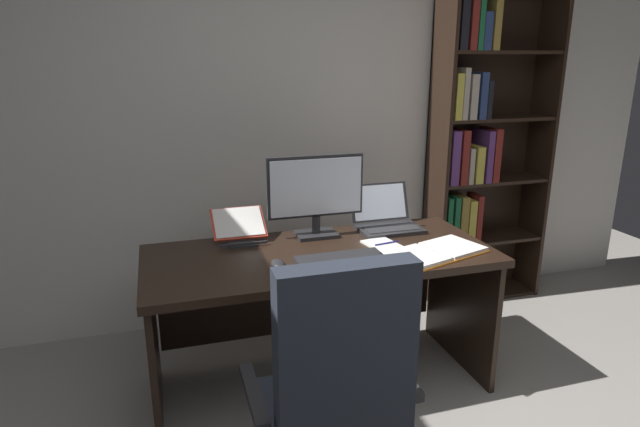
{
  "coord_description": "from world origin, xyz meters",
  "views": [
    {
      "loc": [
        -0.92,
        -1.04,
        1.69
      ],
      "look_at": [
        -0.2,
        1.3,
        0.96
      ],
      "focal_mm": 30.14,
      "sensor_mm": 36.0,
      "label": 1
    }
  ],
  "objects_px": {
    "office_chair": "(335,411)",
    "monitor": "(316,195)",
    "computer_mouse": "(278,264)",
    "reading_stand_with_book": "(239,227)",
    "laptop": "(386,220)",
    "notepad": "(383,245)",
    "keyboard": "(340,259)",
    "desk": "(316,283)",
    "bookshelf": "(476,154)",
    "pen": "(387,243)",
    "open_binder": "(434,252)"
  },
  "relations": [
    {
      "from": "laptop",
      "to": "reading_stand_with_book",
      "type": "height_order",
      "value": "laptop"
    },
    {
      "from": "laptop",
      "to": "reading_stand_with_book",
      "type": "distance_m",
      "value": 0.82
    },
    {
      "from": "keyboard",
      "to": "open_binder",
      "type": "bearing_deg",
      "value": -6.03
    },
    {
      "from": "office_chair",
      "to": "laptop",
      "type": "distance_m",
      "value": 1.31
    },
    {
      "from": "bookshelf",
      "to": "keyboard",
      "type": "relative_size",
      "value": 5.1
    },
    {
      "from": "keyboard",
      "to": "notepad",
      "type": "bearing_deg",
      "value": 26.01
    },
    {
      "from": "laptop",
      "to": "pen",
      "type": "xyz_separation_m",
      "value": [
        -0.11,
        -0.27,
        -0.04
      ]
    },
    {
      "from": "bookshelf",
      "to": "notepad",
      "type": "xyz_separation_m",
      "value": [
        -1.0,
        -0.75,
        -0.29
      ]
    },
    {
      "from": "bookshelf",
      "to": "open_binder",
      "type": "distance_m",
      "value": 1.27
    },
    {
      "from": "pen",
      "to": "computer_mouse",
      "type": "bearing_deg",
      "value": -167.1
    },
    {
      "from": "laptop",
      "to": "notepad",
      "type": "height_order",
      "value": "laptop"
    },
    {
      "from": "office_chair",
      "to": "notepad",
      "type": "relative_size",
      "value": 5.05
    },
    {
      "from": "desk",
      "to": "keyboard",
      "type": "xyz_separation_m",
      "value": [
        0.05,
        -0.23,
        0.21
      ]
    },
    {
      "from": "reading_stand_with_book",
      "to": "pen",
      "type": "distance_m",
      "value": 0.78
    },
    {
      "from": "keyboard",
      "to": "computer_mouse",
      "type": "xyz_separation_m",
      "value": [
        -0.3,
        0.0,
        0.01
      ]
    },
    {
      "from": "computer_mouse",
      "to": "reading_stand_with_book",
      "type": "bearing_deg",
      "value": 103.34
    },
    {
      "from": "laptop",
      "to": "reading_stand_with_book",
      "type": "xyz_separation_m",
      "value": [
        -0.82,
        0.05,
        0.02
      ]
    },
    {
      "from": "open_binder",
      "to": "office_chair",
      "type": "bearing_deg",
      "value": -156.25
    },
    {
      "from": "laptop",
      "to": "computer_mouse",
      "type": "distance_m",
      "value": 0.82
    },
    {
      "from": "reading_stand_with_book",
      "to": "bookshelf",
      "type": "bearing_deg",
      "value": 14.37
    },
    {
      "from": "keyboard",
      "to": "pen",
      "type": "xyz_separation_m",
      "value": [
        0.3,
        0.14,
        0.0
      ]
    },
    {
      "from": "laptop",
      "to": "computer_mouse",
      "type": "height_order",
      "value": "laptop"
    },
    {
      "from": "monitor",
      "to": "computer_mouse",
      "type": "distance_m",
      "value": 0.54
    },
    {
      "from": "monitor",
      "to": "pen",
      "type": "distance_m",
      "value": 0.45
    },
    {
      "from": "monitor",
      "to": "reading_stand_with_book",
      "type": "xyz_separation_m",
      "value": [
        -0.41,
        0.05,
        -0.15
      ]
    },
    {
      "from": "computer_mouse",
      "to": "pen",
      "type": "xyz_separation_m",
      "value": [
        0.6,
        0.14,
        -0.01
      ]
    },
    {
      "from": "office_chair",
      "to": "monitor",
      "type": "relative_size",
      "value": 2.02
    },
    {
      "from": "monitor",
      "to": "notepad",
      "type": "distance_m",
      "value": 0.44
    },
    {
      "from": "bookshelf",
      "to": "computer_mouse",
      "type": "relative_size",
      "value": 20.61
    },
    {
      "from": "bookshelf",
      "to": "pen",
      "type": "height_order",
      "value": "bookshelf"
    },
    {
      "from": "desk",
      "to": "bookshelf",
      "type": "height_order",
      "value": "bookshelf"
    },
    {
      "from": "bookshelf",
      "to": "reading_stand_with_book",
      "type": "relative_size",
      "value": 7.73
    },
    {
      "from": "desk",
      "to": "office_chair",
      "type": "bearing_deg",
      "value": -102.25
    },
    {
      "from": "desk",
      "to": "pen",
      "type": "relative_size",
      "value": 12.31
    },
    {
      "from": "pen",
      "to": "laptop",
      "type": "bearing_deg",
      "value": 67.16
    },
    {
      "from": "monitor",
      "to": "open_binder",
      "type": "bearing_deg",
      "value": -43.46
    },
    {
      "from": "laptop",
      "to": "notepad",
      "type": "bearing_deg",
      "value": -116.38
    },
    {
      "from": "open_binder",
      "to": "desk",
      "type": "bearing_deg",
      "value": 135.37
    },
    {
      "from": "office_chair",
      "to": "computer_mouse",
      "type": "bearing_deg",
      "value": 94.82
    },
    {
      "from": "desk",
      "to": "monitor",
      "type": "xyz_separation_m",
      "value": [
        0.05,
        0.17,
        0.43
      ]
    },
    {
      "from": "bookshelf",
      "to": "laptop",
      "type": "distance_m",
      "value": 1.02
    },
    {
      "from": "bookshelf",
      "to": "laptop",
      "type": "relative_size",
      "value": 6.14
    },
    {
      "from": "keyboard",
      "to": "desk",
      "type": "bearing_deg",
      "value": 103.17
    },
    {
      "from": "computer_mouse",
      "to": "notepad",
      "type": "xyz_separation_m",
      "value": [
        0.58,
        0.14,
        -0.02
      ]
    },
    {
      "from": "notepad",
      "to": "pen",
      "type": "height_order",
      "value": "pen"
    },
    {
      "from": "desk",
      "to": "computer_mouse",
      "type": "distance_m",
      "value": 0.4
    },
    {
      "from": "office_chair",
      "to": "notepad",
      "type": "xyz_separation_m",
      "value": [
        0.53,
        0.81,
        0.3
      ]
    },
    {
      "from": "keyboard",
      "to": "reading_stand_with_book",
      "type": "xyz_separation_m",
      "value": [
        -0.41,
        0.45,
        0.06
      ]
    },
    {
      "from": "keyboard",
      "to": "reading_stand_with_book",
      "type": "distance_m",
      "value": 0.61
    },
    {
      "from": "computer_mouse",
      "to": "bookshelf",
      "type": "bearing_deg",
      "value": 29.19
    }
  ]
}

